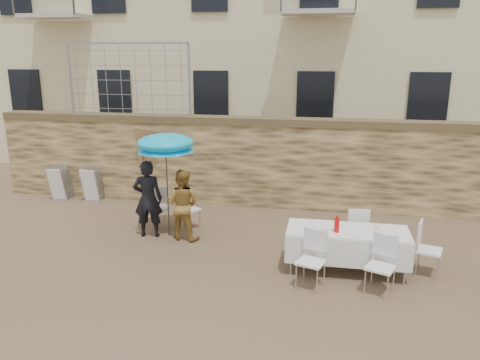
% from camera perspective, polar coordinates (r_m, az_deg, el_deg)
% --- Properties ---
extents(ground, '(80.00, 80.00, 0.00)m').
position_cam_1_polar(ground, '(7.62, -6.23, -14.41)').
color(ground, brown).
rests_on(ground, ground).
extents(stone_wall, '(13.00, 0.50, 2.20)m').
position_cam_1_polar(stone_wall, '(11.80, 0.61, 2.18)').
color(stone_wall, olive).
rests_on(stone_wall, ground).
extents(chain_link_fence, '(3.20, 0.06, 1.80)m').
position_cam_1_polar(chain_link_fence, '(12.40, -13.45, 11.75)').
color(chain_link_fence, gray).
rests_on(chain_link_fence, stone_wall).
extents(man_suit, '(0.66, 0.50, 1.64)m').
position_cam_1_polar(man_suit, '(9.94, -11.16, -2.28)').
color(man_suit, black).
rests_on(man_suit, ground).
extents(woman_dress, '(0.81, 0.68, 1.49)m').
position_cam_1_polar(woman_dress, '(9.72, -7.02, -2.97)').
color(woman_dress, gold).
rests_on(woman_dress, ground).
extents(umbrella, '(1.21, 1.21, 2.05)m').
position_cam_1_polar(umbrella, '(9.62, -9.06, 4.11)').
color(umbrella, '#3F3F44').
rests_on(umbrella, ground).
extents(couple_chair_left, '(0.67, 0.67, 0.96)m').
position_cam_1_polar(couple_chair_left, '(10.53, -9.97, -3.17)').
color(couple_chair_left, white).
rests_on(couple_chair_left, ground).
extents(couple_chair_right, '(0.64, 0.64, 0.96)m').
position_cam_1_polar(couple_chair_right, '(10.31, -6.32, -3.43)').
color(couple_chair_right, white).
rests_on(couple_chair_right, ground).
extents(banquet_table, '(2.10, 0.85, 0.78)m').
position_cam_1_polar(banquet_table, '(8.44, 13.01, -6.21)').
color(banquet_table, white).
rests_on(banquet_table, ground).
extents(soda_bottle, '(0.09, 0.09, 0.26)m').
position_cam_1_polar(soda_bottle, '(8.23, 11.72, -5.39)').
color(soda_bottle, red).
rests_on(soda_bottle, banquet_table).
extents(table_chair_front_left, '(0.61, 0.61, 0.96)m').
position_cam_1_polar(table_chair_front_left, '(7.84, 8.64, -9.68)').
color(table_chair_front_left, white).
rests_on(table_chair_front_left, ground).
extents(table_chair_front_right, '(0.63, 0.63, 0.96)m').
position_cam_1_polar(table_chair_front_right, '(7.89, 16.76, -10.01)').
color(table_chair_front_right, white).
rests_on(table_chair_front_right, ground).
extents(table_chair_back, '(0.53, 0.53, 0.96)m').
position_cam_1_polar(table_chair_back, '(9.29, 13.99, -5.93)').
color(table_chair_back, white).
rests_on(table_chair_back, ground).
extents(table_chair_side, '(0.60, 0.60, 0.96)m').
position_cam_1_polar(table_chair_side, '(8.81, 22.10, -7.81)').
color(table_chair_side, white).
rests_on(table_chair_side, ground).
extents(chair_stack_left, '(0.46, 0.55, 0.92)m').
position_cam_1_polar(chair_stack_left, '(13.40, -20.63, -0.05)').
color(chair_stack_left, white).
rests_on(chair_stack_left, ground).
extents(chair_stack_right, '(0.46, 0.47, 0.92)m').
position_cam_1_polar(chair_stack_right, '(12.96, -17.22, -0.25)').
color(chair_stack_right, white).
rests_on(chair_stack_right, ground).
extents(wood_planks, '(0.70, 0.20, 2.00)m').
position_cam_1_polar(wood_planks, '(12.23, -10.61, 1.90)').
color(wood_planks, '#A37749').
rests_on(wood_planks, ground).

